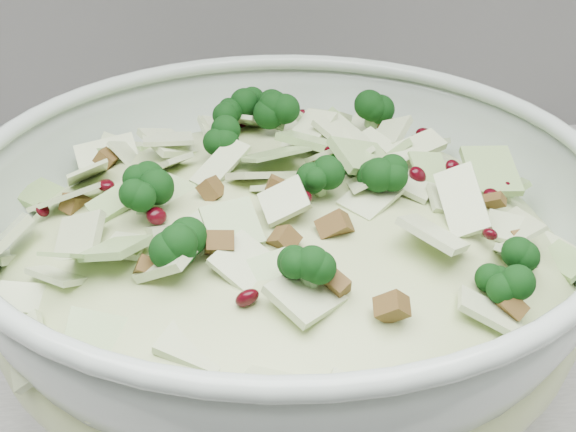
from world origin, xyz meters
name	(u,v)px	position (x,y,z in m)	size (l,w,h in m)	color
mixing_bowl	(286,267)	(0.46, 1.60, 0.98)	(0.46, 0.46, 0.16)	#AFC0B4
salad	(286,233)	(0.46, 1.60, 1.01)	(0.49, 0.49, 0.16)	#B4BF83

